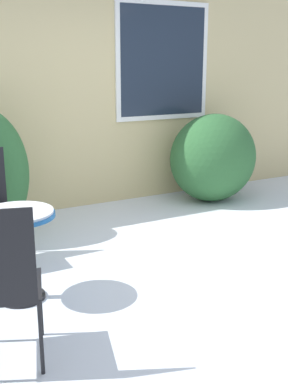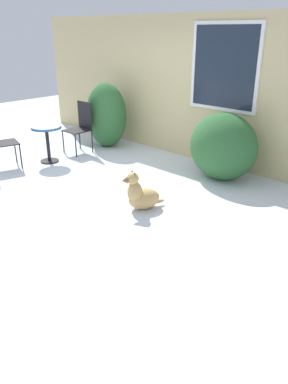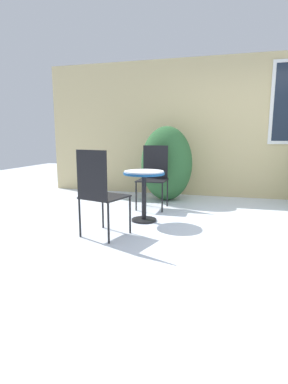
% 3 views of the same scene
% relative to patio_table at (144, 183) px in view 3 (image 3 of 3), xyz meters
% --- Properties ---
extents(ground_plane, '(16.00, 16.00, 0.00)m').
position_rel_patio_table_xyz_m(ground_plane, '(1.36, -0.07, -0.54)').
color(ground_plane, silver).
extents(house_wall, '(8.00, 0.10, 2.66)m').
position_rel_patio_table_xyz_m(house_wall, '(1.43, 2.13, 0.82)').
color(house_wall, '#D1BC84').
rests_on(house_wall, ground_plane).
extents(shrub_left, '(0.94, 0.78, 1.36)m').
position_rel_patio_table_xyz_m(shrub_left, '(0.02, 1.49, 0.14)').
color(shrub_left, '#2D6033').
rests_on(shrub_left, ground_plane).
extents(patio_table, '(0.57, 0.57, 0.71)m').
position_rel_patio_table_xyz_m(patio_table, '(0.00, 0.00, 0.00)').
color(patio_table, black).
rests_on(patio_table, ground_plane).
extents(patio_chair_near_table, '(0.46, 0.46, 1.03)m').
position_rel_patio_table_xyz_m(patio_chair_near_table, '(-0.07, 0.84, 0.01)').
color(patio_chair_near_table, black).
rests_on(patio_chair_near_table, ground_plane).
extents(patio_chair_far_side, '(0.57, 0.57, 1.03)m').
position_rel_patio_table_xyz_m(patio_chair_far_side, '(-0.30, -0.81, 0.01)').
color(patio_chair_far_side, black).
rests_on(patio_chair_far_side, ground_plane).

